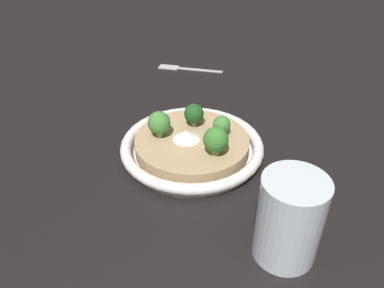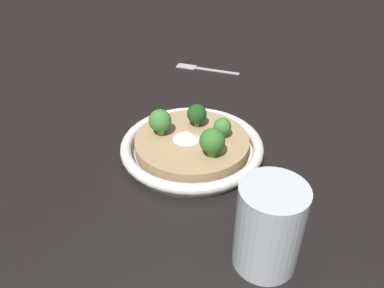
{
  "view_description": "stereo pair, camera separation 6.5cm",
  "coord_description": "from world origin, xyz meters",
  "px_view_note": "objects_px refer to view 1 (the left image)",
  "views": [
    {
      "loc": [
        0.23,
        -0.48,
        0.39
      ],
      "look_at": [
        0.0,
        0.0,
        0.02
      ],
      "focal_mm": 35.0,
      "sensor_mm": 36.0,
      "label": 1
    },
    {
      "loc": [
        0.29,
        -0.45,
        0.39
      ],
      "look_at": [
        0.0,
        0.0,
        0.02
      ],
      "focal_mm": 35.0,
      "sensor_mm": 36.0,
      "label": 2
    }
  ],
  "objects_px": {
    "drinking_glass": "(289,219)",
    "fork_utensil": "(183,68)",
    "broccoli_left": "(159,123)",
    "broccoli_back_left": "(194,114)",
    "broccoli_back_right": "(222,125)",
    "risotto_bowl": "(192,146)",
    "broccoli_front_right": "(216,140)"
  },
  "relations": [
    {
      "from": "broccoli_left",
      "to": "drinking_glass",
      "type": "bearing_deg",
      "value": -26.44
    },
    {
      "from": "fork_utensil",
      "to": "broccoli_left",
      "type": "bearing_deg",
      "value": 97.43
    },
    {
      "from": "risotto_bowl",
      "to": "broccoli_back_left",
      "type": "relative_size",
      "value": 5.88
    },
    {
      "from": "drinking_glass",
      "to": "fork_utensil",
      "type": "height_order",
      "value": "drinking_glass"
    },
    {
      "from": "risotto_bowl",
      "to": "broccoli_back_left",
      "type": "distance_m",
      "value": 0.06
    },
    {
      "from": "broccoli_back_right",
      "to": "broccoli_left",
      "type": "distance_m",
      "value": 0.11
    },
    {
      "from": "broccoli_left",
      "to": "drinking_glass",
      "type": "relative_size",
      "value": 0.4
    },
    {
      "from": "drinking_glass",
      "to": "broccoli_back_right",
      "type": "bearing_deg",
      "value": 131.98
    },
    {
      "from": "broccoli_back_left",
      "to": "broccoli_left",
      "type": "relative_size",
      "value": 0.9
    },
    {
      "from": "broccoli_back_left",
      "to": "broccoli_left",
      "type": "height_order",
      "value": "broccoli_left"
    },
    {
      "from": "risotto_bowl",
      "to": "fork_utensil",
      "type": "relative_size",
      "value": 1.5
    },
    {
      "from": "broccoli_back_right",
      "to": "fork_utensil",
      "type": "distance_m",
      "value": 0.37
    },
    {
      "from": "broccoli_back_right",
      "to": "fork_utensil",
      "type": "height_order",
      "value": "broccoli_back_right"
    },
    {
      "from": "risotto_bowl",
      "to": "broccoli_front_right",
      "type": "relative_size",
      "value": 5.05
    },
    {
      "from": "broccoli_front_right",
      "to": "risotto_bowl",
      "type": "bearing_deg",
      "value": 154.86
    },
    {
      "from": "broccoli_back_left",
      "to": "broccoli_back_right",
      "type": "bearing_deg",
      "value": -8.15
    },
    {
      "from": "broccoli_front_right",
      "to": "broccoli_back_right",
      "type": "relative_size",
      "value": 1.34
    },
    {
      "from": "broccoli_back_left",
      "to": "fork_utensil",
      "type": "height_order",
      "value": "broccoli_back_left"
    },
    {
      "from": "broccoli_back_left",
      "to": "broccoli_back_right",
      "type": "height_order",
      "value": "broccoli_back_left"
    },
    {
      "from": "broccoli_front_right",
      "to": "drinking_glass",
      "type": "relative_size",
      "value": 0.42
    },
    {
      "from": "broccoli_back_right",
      "to": "broccoli_left",
      "type": "height_order",
      "value": "broccoli_left"
    },
    {
      "from": "broccoli_left",
      "to": "risotto_bowl",
      "type": "bearing_deg",
      "value": 18.75
    },
    {
      "from": "risotto_bowl",
      "to": "drinking_glass",
      "type": "relative_size",
      "value": 2.1
    },
    {
      "from": "broccoli_front_right",
      "to": "drinking_glass",
      "type": "xyz_separation_m",
      "value": [
        0.15,
        -0.12,
        -0.0
      ]
    },
    {
      "from": "drinking_glass",
      "to": "fork_utensil",
      "type": "relative_size",
      "value": 0.71
    },
    {
      "from": "risotto_bowl",
      "to": "broccoli_front_right",
      "type": "bearing_deg",
      "value": -25.14
    },
    {
      "from": "risotto_bowl",
      "to": "broccoli_left",
      "type": "xyz_separation_m",
      "value": [
        -0.05,
        -0.02,
        0.04
      ]
    },
    {
      "from": "broccoli_front_right",
      "to": "broccoli_back_right",
      "type": "height_order",
      "value": "broccoli_front_right"
    },
    {
      "from": "risotto_bowl",
      "to": "broccoli_back_right",
      "type": "bearing_deg",
      "value": 36.94
    },
    {
      "from": "broccoli_front_right",
      "to": "fork_utensil",
      "type": "height_order",
      "value": "broccoli_front_right"
    },
    {
      "from": "broccoli_left",
      "to": "fork_utensil",
      "type": "bearing_deg",
      "value": 110.16
    },
    {
      "from": "broccoli_front_right",
      "to": "broccoli_back_right",
      "type": "xyz_separation_m",
      "value": [
        -0.01,
        0.06,
        -0.01
      ]
    }
  ]
}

